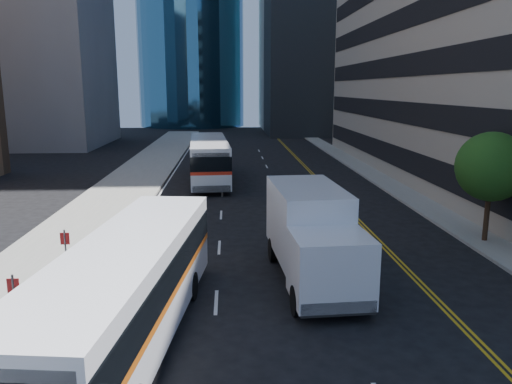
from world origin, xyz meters
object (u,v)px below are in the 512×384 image
bus_front (128,290)px  bus_rear (209,158)px  box_truck (312,234)px  street_tree (491,167)px

bus_front → bus_rear: size_ratio=0.94×
box_truck → street_tree: bearing=22.0°
bus_rear → bus_front: bearing=-96.4°
bus_front → bus_rear: 25.76m
bus_rear → box_truck: size_ratio=1.73×
street_tree → bus_rear: 21.84m
bus_front → box_truck: bearing=43.8°
street_tree → bus_front: 17.35m
bus_front → street_tree: bearing=37.2°
bus_rear → street_tree: bearing=-54.9°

